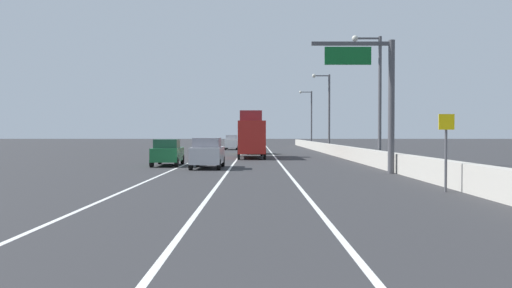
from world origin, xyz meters
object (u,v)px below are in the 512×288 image
Objects in this scene: car_silver_3 at (207,153)px; box_truck at (250,136)px; speed_advisory_sign at (445,146)px; lamp_post_right_second at (375,90)px; overhead_sign_gantry at (378,90)px; lamp_post_right_third at (326,107)px; car_green_0 at (167,152)px; car_yellow_1 at (254,145)px; lamp_post_right_fourth at (309,115)px; car_white_2 at (231,142)px.

car_silver_3 is 14.91m from box_truck.
lamp_post_right_second reaches higher than speed_advisory_sign.
overhead_sign_gantry is 0.81× the size of lamp_post_right_third.
car_green_0 is 21.89m from car_yellow_1.
car_silver_3 is 0.53× the size of box_truck.
box_truck is at bearing 129.39° from lamp_post_right_second.
car_yellow_1 is (-8.90, -26.76, -4.39)m from lamp_post_right_fourth.
lamp_post_right_second is 46.92m from lamp_post_right_fourth.
car_silver_3 is at bearing -103.32° from lamp_post_right_fourth.
car_white_2 is at bearing 103.44° from overhead_sign_gantry.
lamp_post_right_second is at bearing 16.91° from car_silver_3.
lamp_post_right_fourth reaches higher than car_yellow_1.
box_truck is at bearing -82.99° from car_white_2.
overhead_sign_gantry reaches higher than speed_advisory_sign.
car_green_0 is 0.98× the size of car_white_2.
speed_advisory_sign is at bearing -74.51° from box_truck.
speed_advisory_sign is 0.36× the size of box_truck.
car_green_0 is 13.26m from box_truck.
lamp_post_right_third is at bearing 88.54° from speed_advisory_sign.
lamp_post_right_third is 28.68m from car_green_0.
car_silver_3 is (-11.75, -3.57, -4.39)m from lamp_post_right_second.
overhead_sign_gantry is 0.89× the size of box_truck.
lamp_post_right_second is (1.30, 17.00, 3.62)m from speed_advisory_sign.
car_yellow_1 is 9.18m from box_truck.
car_yellow_1 is 1.02× the size of car_white_2.
box_truck is (-9.28, -35.87, -3.33)m from lamp_post_right_fourth.
box_truck is at bearing -125.37° from lamp_post_right_third.
car_white_2 is (-12.04, 35.18, -4.35)m from lamp_post_right_second.
lamp_post_right_fourth is at bearing 71.59° from car_yellow_1.
lamp_post_right_third reaches higher than overhead_sign_gantry.
overhead_sign_gantry is 44.48m from car_white_2.
box_truck is (5.74, 11.90, 1.12)m from car_green_0.
speed_advisory_sign is 53.28m from car_white_2.
lamp_post_right_second is at bearing -50.61° from box_truck.
overhead_sign_gantry is at bearing -68.88° from box_truck.
lamp_post_right_fourth is (0.21, 46.92, 0.00)m from lamp_post_right_second.
lamp_post_right_third is 23.47m from lamp_post_right_fourth.
lamp_post_right_second is 23.46m from lamp_post_right_third.
car_silver_3 is at bearing -97.33° from car_yellow_1.
car_white_2 is at bearing 90.43° from car_silver_3.
overhead_sign_gantry is at bearing -92.69° from lamp_post_right_third.
car_silver_3 is (-10.45, 13.43, -0.78)m from speed_advisory_sign.
speed_advisory_sign is 40.64m from lamp_post_right_third.
lamp_post_right_second is at bearing -66.67° from car_yellow_1.
car_green_0 is at bearing -120.89° from lamp_post_right_third.
lamp_post_right_third is 29.70m from car_silver_3.
car_yellow_1 is at bearing 82.67° from car_silver_3.
lamp_post_right_third is (1.48, 31.39, 0.65)m from overhead_sign_gantry.
lamp_post_right_third reaches higher than box_truck.
lamp_post_right_second is 1.98× the size of car_white_2.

